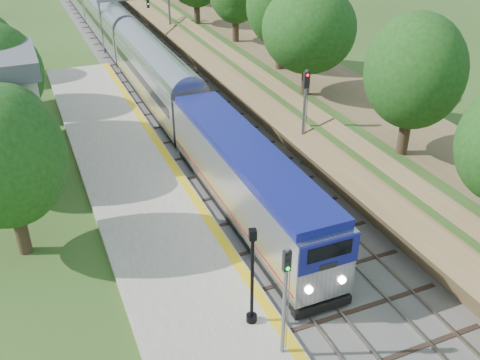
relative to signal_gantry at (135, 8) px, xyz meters
name	(u,v)px	position (x,y,z in m)	size (l,w,h in m)	color
trackbed	(126,40)	(-0.47, 5.01, -4.75)	(9.50, 170.00, 0.28)	#4C4944
platform	(169,248)	(-7.67, -38.99, -4.63)	(6.40, 68.00, 0.38)	gray
yellow_stripe	(218,233)	(-4.82, -38.99, -4.43)	(0.55, 68.00, 0.01)	gold
embankment	(188,18)	(7.88, 5.01, -2.87)	(10.64, 170.00, 11.70)	brown
signal_gantry	(135,8)	(0.00, 0.00, 0.00)	(8.40, 0.38, 6.20)	slate
trees_behind_platform	(32,160)	(-13.64, -34.32, -0.29)	(7.82, 53.32, 7.21)	#332316
train	(110,26)	(-2.47, 3.09, -2.52)	(3.05, 101.43, 4.48)	black
lamppost_far	(252,282)	(-5.83, -45.95, -2.22)	(0.49, 0.49, 4.98)	black
signal_platform	(285,291)	(-5.37, -48.07, -1.14)	(0.31, 0.25, 5.36)	slate
signal_farside	(304,109)	(3.73, -33.04, -0.51)	(0.38, 0.30, 6.86)	slate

